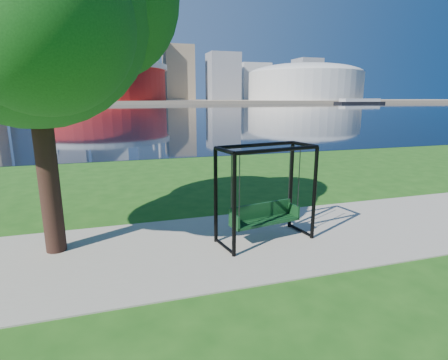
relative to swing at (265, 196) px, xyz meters
name	(u,v)px	position (x,y,z in m)	size (l,w,h in m)	color
ground	(234,235)	(-0.60, 0.54, -1.13)	(900.00, 900.00, 0.00)	#1E5114
path	(240,242)	(-0.60, 0.04, -1.12)	(120.00, 4.00, 0.03)	#9E937F
river	(125,110)	(-0.60, 102.54, -1.12)	(900.00, 180.00, 0.02)	black
far_bank	(118,101)	(-0.60, 306.54, -0.13)	(900.00, 228.00, 2.00)	#937F60
stadium	(102,81)	(-10.60, 235.54, 13.10)	(83.00, 83.00, 32.00)	maroon
arena	(305,81)	(134.40, 235.54, 14.74)	(84.00, 84.00, 26.56)	beige
skyline	(110,59)	(-4.86, 319.93, 34.76)	(392.00, 66.00, 96.50)	gray
swing	(265,196)	(0.00, 0.00, 0.00)	(2.42, 1.38, 2.34)	black
barge	(360,101)	(145.49, 184.64, 0.34)	(32.50, 8.79, 3.25)	black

